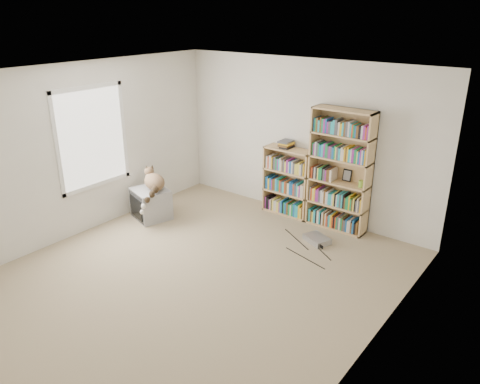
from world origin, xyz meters
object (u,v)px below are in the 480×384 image
Objects in this scene: crt_tv at (151,204)px; bookcase_short at (288,184)px; bookcase_tall at (340,173)px; dvd_player at (317,239)px; cat at (153,185)px.

crt_tv is 2.24m from bookcase_short.
bookcase_tall is 1.05m from dvd_player.
crt_tv is 0.35m from cat.
bookcase_short is (-0.89, -0.00, -0.37)m from bookcase_tall.
bookcase_short reaches higher than cat.
bookcase_tall reaches higher than dvd_player.
bookcase_tall is at bearing 0.02° from bookcase_short.
cat is 0.63× the size of bookcase_short.
bookcase_short is 1.20m from dvd_player.
bookcase_tall is at bearing 48.10° from crt_tv.
cat is 2.68m from dvd_player.
bookcase_tall is at bearing 114.49° from dvd_player.
dvd_player is (0.01, -0.63, -0.84)m from bookcase_tall.
bookcase_tall is 5.07× the size of dvd_player.
bookcase_tall reaches higher than crt_tv.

